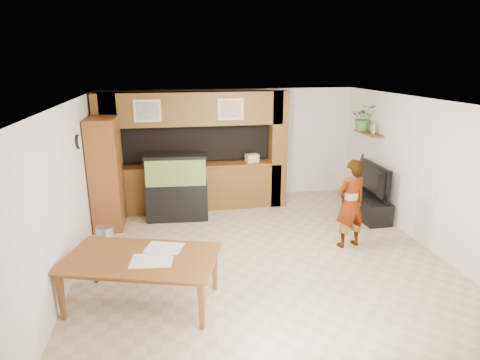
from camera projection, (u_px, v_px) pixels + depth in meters
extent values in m
plane|color=tan|center=(260.00, 255.00, 6.90)|extent=(6.50, 6.50, 0.00)
plane|color=white|center=(263.00, 103.00, 6.16)|extent=(6.50, 6.50, 0.00)
plane|color=silver|center=(231.00, 144.00, 9.60)|extent=(6.00, 0.00, 6.00)
plane|color=silver|center=(67.00, 194.00, 6.02)|extent=(0.00, 6.50, 6.50)
plane|color=silver|center=(428.00, 174.00, 7.04)|extent=(0.00, 6.50, 6.50)
cube|color=brown|center=(197.00, 188.00, 8.92)|extent=(3.80, 0.35, 1.00)
cube|color=brown|center=(196.00, 165.00, 8.77)|extent=(3.80, 0.43, 0.04)
cube|color=brown|center=(194.00, 109.00, 8.42)|extent=(3.80, 0.35, 0.70)
cube|color=brown|center=(109.00, 156.00, 8.38)|extent=(0.50, 0.35, 2.60)
cube|color=brown|center=(278.00, 150.00, 9.00)|extent=(0.35, 0.35, 2.60)
cube|color=black|center=(193.00, 141.00, 9.16)|extent=(4.20, 0.45, 0.85)
cube|color=tan|center=(147.00, 111.00, 8.07)|extent=(0.55, 0.03, 0.45)
cube|color=tan|center=(147.00, 111.00, 8.05)|extent=(0.43, 0.01, 0.35)
cube|color=tan|center=(231.00, 109.00, 8.36)|extent=(0.55, 0.03, 0.45)
cube|color=tan|center=(231.00, 109.00, 8.34)|extent=(0.43, 0.01, 0.35)
cylinder|color=black|center=(78.00, 142.00, 6.80)|extent=(0.04, 0.25, 0.25)
cylinder|color=white|center=(80.00, 142.00, 6.80)|extent=(0.01, 0.21, 0.21)
cube|color=brown|center=(369.00, 133.00, 8.74)|extent=(0.25, 0.90, 0.04)
cube|color=brown|center=(106.00, 174.00, 7.86)|extent=(0.55, 0.89, 2.19)
cylinder|color=#B2B2B7|center=(106.00, 241.00, 6.83)|extent=(0.29, 0.29, 0.53)
cube|color=black|center=(177.00, 201.00, 8.40)|extent=(1.26, 0.47, 0.78)
cube|color=#31752E|center=(176.00, 171.00, 8.21)|extent=(1.20, 0.44, 0.54)
cube|color=black|center=(175.00, 156.00, 8.12)|extent=(1.26, 0.47, 0.06)
cube|color=black|center=(366.00, 206.00, 8.59)|extent=(0.50, 1.35, 0.45)
imported|color=black|center=(369.00, 180.00, 8.43)|extent=(0.19, 1.24, 0.71)
cube|color=tan|center=(373.00, 129.00, 8.55)|extent=(0.06, 0.17, 0.22)
imported|color=#42712D|center=(364.00, 118.00, 8.86)|extent=(0.66, 0.63, 0.58)
imported|color=#9B7655|center=(351.00, 204.00, 7.04)|extent=(0.65, 0.49, 1.61)
cylinder|color=black|center=(362.00, 158.00, 6.66)|extent=(0.04, 0.10, 0.17)
imported|color=brown|center=(142.00, 282.00, 5.39)|extent=(2.26, 1.66, 0.71)
cube|color=silver|center=(152.00, 261.00, 5.22)|extent=(0.58, 0.45, 0.01)
cube|color=silver|center=(164.00, 248.00, 5.58)|extent=(0.59, 0.51, 0.01)
cube|color=tan|center=(252.00, 158.00, 8.95)|extent=(0.31, 0.25, 0.18)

